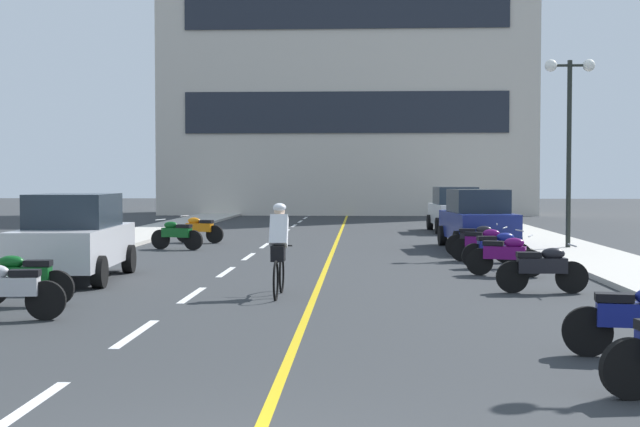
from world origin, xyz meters
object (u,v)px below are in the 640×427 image
street_lamp_mid (569,111)px  motorcycle_5 (505,255)px  motorcycle_6 (497,249)px  motorcycle_10 (199,229)px  motorcycle_1 (637,319)px  motorcycle_4 (543,268)px  motorcycle_3 (23,278)px  motorcycle_7 (484,244)px  motorcycle_9 (176,234)px  cyclist_rider (279,248)px  motorcycle_8 (477,240)px  parked_car_near (75,237)px  parked_car_far (455,209)px  motorcycle_2 (7,289)px  parked_car_mid (478,219)px

street_lamp_mid → motorcycle_5: street_lamp_mid is taller
motorcycle_6 → motorcycle_10: 11.74m
motorcycle_1 → motorcycle_4: (0.11, 5.94, 0.00)m
motorcycle_3 → motorcycle_7: size_ratio=1.03×
motorcycle_3 → motorcycle_9: size_ratio=1.02×
motorcycle_6 → cyclist_rider: (-4.74, -5.22, 0.41)m
motorcycle_5 → motorcycle_7: 3.27m
street_lamp_mid → motorcycle_3: size_ratio=3.24×
motorcycle_4 → motorcycle_8: bearing=91.6°
motorcycle_4 → motorcycle_6: (-0.14, 4.58, 0.00)m
parked_car_near → motorcycle_4: (9.42, -1.69, -0.44)m
parked_car_far → motorcycle_3: (-9.46, -21.16, -0.44)m
motorcycle_2 → motorcycle_6: 11.83m
parked_car_mid → motorcycle_5: parked_car_mid is taller
motorcycle_9 → motorcycle_2: bearing=-88.8°
motorcycle_6 → cyclist_rider: 7.07m
street_lamp_mid → motorcycle_4: (-2.72, -9.65, -3.65)m
parked_car_mid → motorcycle_9: (-9.13, -0.74, -0.44)m
street_lamp_mid → motorcycle_5: size_ratio=3.35×
motorcycle_9 → cyclist_rider: 11.11m
motorcycle_5 → motorcycle_7: size_ratio=1.00×
motorcycle_5 → motorcycle_8: same height
motorcycle_4 → motorcycle_9: (-8.97, 9.67, 0.00)m
parked_car_mid → motorcycle_7: 4.34m
parked_car_far → motorcycle_10: 11.34m
parked_car_far → motorcycle_7: 13.01m
motorcycle_4 → parked_car_mid: bearing=89.1°
motorcycle_3 → motorcycle_4: (9.06, 2.07, 0.00)m
motorcycle_2 → motorcycle_6: bearing=43.7°
motorcycle_3 → motorcycle_9: same height
parked_car_near → motorcycle_3: 3.80m
motorcycle_8 → parked_car_mid: bearing=82.2°
motorcycle_1 → motorcycle_3: size_ratio=0.99×
parked_car_near → motorcycle_9: parked_car_near is taller
motorcycle_1 → motorcycle_9: 17.96m
parked_car_far → motorcycle_10: size_ratio=2.55×
motorcycle_9 → cyclist_rider: size_ratio=0.94×
street_lamp_mid → motorcycle_5: 8.27m
motorcycle_6 → parked_car_mid: bearing=87.1°
parked_car_near → street_lamp_mid: bearing=33.3°
parked_car_near → motorcycle_9: bearing=86.8°
motorcycle_7 → motorcycle_3: bearing=-137.1°
motorcycle_7 → motorcycle_10: (-8.56, 6.38, 0.00)m
parked_car_near → motorcycle_10: size_ratio=2.57×
parked_car_mid → motorcycle_3: bearing=-126.4°
parked_car_near → motorcycle_6: parked_car_near is taller
motorcycle_3 → motorcycle_5: same height
parked_car_far → motorcycle_2: 24.45m
motorcycle_5 → cyclist_rider: cyclist_rider is taller
street_lamp_mid → motorcycle_1: bearing=-100.3°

